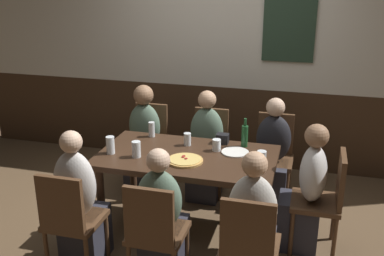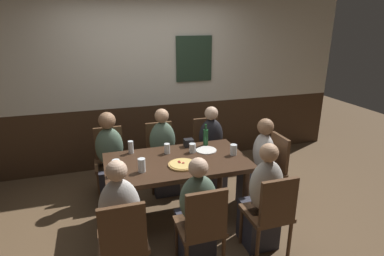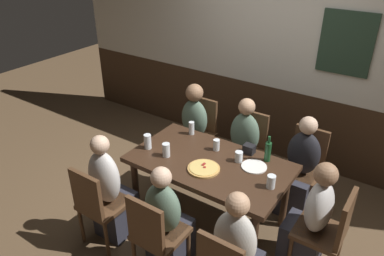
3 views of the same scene
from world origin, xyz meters
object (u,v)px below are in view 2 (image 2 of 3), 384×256
at_px(person_right_far, 212,153).
at_px(tumbler_short, 233,150).
at_px(person_mid_near, 196,219).
at_px(plate_white_large, 206,150).
at_px(chair_mid_near, 202,225).
at_px(pint_glass_stout, 116,168).
at_px(chair_left_far, 110,157).
at_px(tumbler_water, 131,148).
at_px(chair_head_east, 271,166).
at_px(chair_right_far, 208,146).
at_px(person_head_east, 259,170).
at_px(chair_right_near, 271,211).
at_px(beer_glass_tall, 142,166).
at_px(person_left_near, 121,230).
at_px(condiment_caddy, 189,143).
at_px(pint_glass_pale, 167,149).
at_px(beer_bottle_green, 206,137).
at_px(pizza, 183,164).
at_px(dining_table, 177,167).
at_px(chair_left_near, 123,240).
at_px(highball_clear, 192,149).
at_px(chair_mid_far, 161,151).
at_px(person_right_near, 262,204).
at_px(person_left_far, 111,163).
at_px(person_mid_far, 164,158).

bearing_deg(person_right_far, tumbler_short, -92.08).
bearing_deg(person_mid_near, plate_white_large, 64.73).
distance_m(chair_mid_near, pint_glass_stout, 1.01).
xyz_separation_m(chair_left_far, tumbler_water, (0.23, -0.51, 0.31)).
bearing_deg(chair_head_east, chair_mid_near, -144.23).
xyz_separation_m(chair_right_far, person_head_east, (0.34, -0.85, -0.03)).
relative_size(chair_right_near, person_right_far, 0.80).
height_order(person_mid_near, beer_glass_tall, person_mid_near).
xyz_separation_m(person_left_near, tumbler_water, (0.23, 1.04, 0.33)).
bearing_deg(chair_right_far, person_mid_near, -113.70).
distance_m(person_head_east, condiment_caddy, 0.91).
height_order(person_head_east, tumbler_short, person_head_east).
bearing_deg(chair_left_far, condiment_caddy, -28.72).
relative_size(person_right_far, pint_glass_pale, 9.45).
relative_size(chair_head_east, pint_glass_pale, 7.55).
bearing_deg(person_head_east, beer_bottle_green, 150.53).
bearing_deg(pizza, dining_table, 99.41).
bearing_deg(chair_left_near, highball_clear, 48.18).
xyz_separation_m(chair_mid_far, person_right_near, (0.68, -1.54, -0.02)).
relative_size(chair_left_near, condiment_caddy, 8.00).
bearing_deg(person_head_east, tumbler_water, 166.78).
xyz_separation_m(pint_glass_pale, beer_glass_tall, (-0.35, -0.38, 0.01)).
xyz_separation_m(person_left_far, pizza, (0.70, -0.84, 0.27)).
height_order(person_left_near, person_left_far, person_left_near).
xyz_separation_m(chair_head_east, chair_left_far, (-1.86, 0.85, 0.00)).
bearing_deg(beer_bottle_green, pint_glass_stout, -156.82).
bearing_deg(chair_right_far, chair_left_far, 180.00).
relative_size(pint_glass_stout, beer_bottle_green, 0.58).
relative_size(dining_table, person_mid_far, 1.37).
height_order(chair_head_east, plate_white_large, chair_head_east).
bearing_deg(highball_clear, tumbler_short, -26.12).
height_order(chair_right_far, person_left_near, person_left_near).
distance_m(person_left_near, pint_glass_pale, 1.14).
relative_size(pint_glass_stout, condiment_caddy, 1.41).
bearing_deg(person_right_near, chair_head_east, 53.66).
relative_size(chair_right_near, person_left_far, 0.77).
xyz_separation_m(chair_left_far, chair_right_near, (1.35, -1.71, 0.00)).
distance_m(chair_right_far, pint_glass_pale, 1.02).
bearing_deg(person_head_east, chair_right_near, -111.98).
bearing_deg(plate_white_large, person_left_far, 153.28).
xyz_separation_m(person_left_near, highball_clear, (0.90, 0.85, 0.31)).
relative_size(chair_mid_near, plate_white_large, 3.64).
bearing_deg(chair_left_near, person_mid_far, 66.32).
bearing_deg(person_right_far, chair_left_near, -131.27).
relative_size(person_mid_near, condiment_caddy, 9.82).
distance_m(chair_head_east, person_right_near, 0.86).
xyz_separation_m(person_left_far, tumbler_water, (0.23, -0.35, 0.32)).
bearing_deg(person_left_near, condiment_caddy, 48.59).
bearing_deg(condiment_caddy, pizza, -113.51).
height_order(beer_glass_tall, beer_bottle_green, beer_bottle_green).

